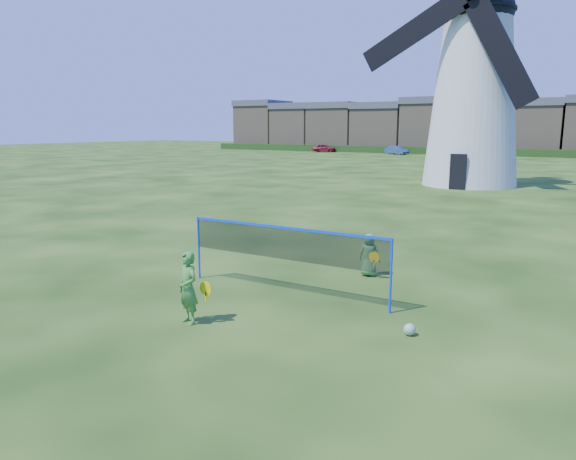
% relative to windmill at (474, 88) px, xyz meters
% --- Properties ---
extents(ground, '(220.00, 220.00, 0.00)m').
position_rel_windmill_xyz_m(ground, '(1.86, -26.54, -6.18)').
color(ground, black).
rests_on(ground, ground).
extents(windmill, '(13.30, 5.87, 17.98)m').
position_rel_windmill_xyz_m(windmill, '(0.00, 0.00, 0.00)').
color(windmill, silver).
rests_on(windmill, ground).
extents(badminton_net, '(5.05, 0.05, 1.55)m').
position_rel_windmill_xyz_m(badminton_net, '(1.91, -25.94, -5.04)').
color(badminton_net, blue).
rests_on(badminton_net, ground).
extents(player_girl, '(0.72, 0.49, 1.41)m').
position_rel_windmill_xyz_m(player_girl, '(1.32, -28.48, -5.47)').
color(player_girl, '#438E38').
rests_on(player_girl, ground).
extents(player_boy, '(0.65, 0.45, 1.09)m').
position_rel_windmill_xyz_m(player_boy, '(2.96, -23.56, -5.63)').
color(player_boy, '#4A9548').
rests_on(player_boy, ground).
extents(play_ball, '(0.22, 0.22, 0.22)m').
position_rel_windmill_xyz_m(play_ball, '(5.15, -26.88, -6.07)').
color(play_ball, green).
rests_on(play_ball, ground).
extents(terraced_houses, '(59.93, 8.40, 8.34)m').
position_rel_windmill_xyz_m(terraced_houses, '(-20.68, 45.46, -2.26)').
color(terraced_houses, gray).
rests_on(terraced_houses, ground).
extents(hedge, '(62.00, 0.80, 1.00)m').
position_rel_windmill_xyz_m(hedge, '(-20.14, 39.46, -5.68)').
color(hedge, '#193814').
rests_on(hedge, ground).
extents(car_left, '(3.73, 2.30, 1.19)m').
position_rel_windmill_xyz_m(car_left, '(-30.34, 38.11, -5.58)').
color(car_left, maroon).
rests_on(car_left, ground).
extents(car_right, '(3.78, 2.62, 1.18)m').
position_rel_windmill_xyz_m(car_right, '(-18.20, 36.73, -5.58)').
color(car_right, navy).
rests_on(car_right, ground).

